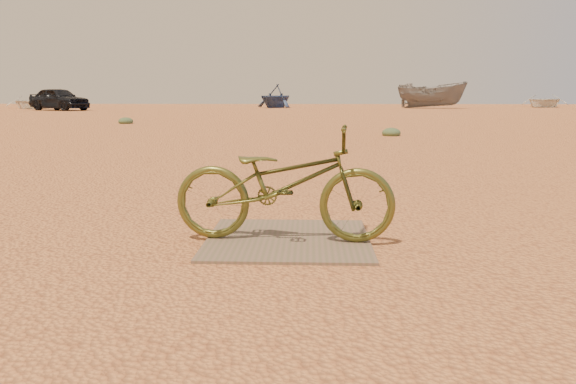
{
  "coord_description": "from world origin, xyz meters",
  "views": [
    {
      "loc": [
        0.08,
        -4.46,
        1.19
      ],
      "look_at": [
        -0.09,
        -0.02,
        0.4
      ],
      "focal_mm": 35.0,
      "sensor_mm": 36.0,
      "label": 1
    }
  ],
  "objects_px": {
    "plywood_board": "(288,239)",
    "boat_mid_right": "(432,95)",
    "bicycle": "(284,183)",
    "car": "(59,99)",
    "boat_far_right": "(544,101)",
    "boat_far_left": "(276,96)",
    "boat_near_left": "(30,102)"
  },
  "relations": [
    {
      "from": "plywood_board",
      "to": "bicycle",
      "type": "xyz_separation_m",
      "value": [
        -0.03,
        -0.06,
        0.47
      ]
    },
    {
      "from": "bicycle",
      "to": "car",
      "type": "height_order",
      "value": "car"
    },
    {
      "from": "bicycle",
      "to": "boat_near_left",
      "type": "xyz_separation_m",
      "value": [
        -21.96,
        39.64,
        0.02
      ]
    },
    {
      "from": "boat_near_left",
      "to": "car",
      "type": "bearing_deg",
      "value": -76.27
    },
    {
      "from": "plywood_board",
      "to": "bicycle",
      "type": "distance_m",
      "value": 0.48
    },
    {
      "from": "bicycle",
      "to": "boat_far_right",
      "type": "bearing_deg",
      "value": -20.11
    },
    {
      "from": "plywood_board",
      "to": "boat_far_right",
      "type": "relative_size",
      "value": 0.25
    },
    {
      "from": "bicycle",
      "to": "boat_far_right",
      "type": "relative_size",
      "value": 0.32
    },
    {
      "from": "boat_far_left",
      "to": "boat_mid_right",
      "type": "height_order",
      "value": "boat_mid_right"
    },
    {
      "from": "car",
      "to": "plywood_board",
      "type": "bearing_deg",
      "value": -125.89
    },
    {
      "from": "car",
      "to": "boat_mid_right",
      "type": "distance_m",
      "value": 28.27
    },
    {
      "from": "bicycle",
      "to": "car",
      "type": "xyz_separation_m",
      "value": [
        -17.57,
        35.07,
        0.32
      ]
    },
    {
      "from": "bicycle",
      "to": "boat_far_left",
      "type": "height_order",
      "value": "boat_far_left"
    },
    {
      "from": "boat_far_right",
      "to": "boat_near_left",
      "type": "bearing_deg",
      "value": -146.14
    },
    {
      "from": "bicycle",
      "to": "car",
      "type": "distance_m",
      "value": 39.22
    },
    {
      "from": "plywood_board",
      "to": "car",
      "type": "relative_size",
      "value": 0.28
    },
    {
      "from": "plywood_board",
      "to": "car",
      "type": "xyz_separation_m",
      "value": [
        -17.59,
        35.01,
        0.79
      ]
    },
    {
      "from": "boat_near_left",
      "to": "boat_far_right",
      "type": "height_order",
      "value": "boat_far_right"
    },
    {
      "from": "boat_far_right",
      "to": "car",
      "type": "bearing_deg",
      "value": -138.65
    },
    {
      "from": "boat_far_left",
      "to": "bicycle",
      "type": "bearing_deg",
      "value": -51.58
    },
    {
      "from": "bicycle",
      "to": "boat_far_right",
      "type": "height_order",
      "value": "boat_far_right"
    },
    {
      "from": "car",
      "to": "boat_mid_right",
      "type": "height_order",
      "value": "boat_mid_right"
    },
    {
      "from": "boat_near_left",
      "to": "boat_far_left",
      "type": "xyz_separation_m",
      "value": [
        19.25,
        3.12,
        0.48
      ]
    },
    {
      "from": "plywood_board",
      "to": "boat_far_left",
      "type": "relative_size",
      "value": 0.36
    },
    {
      "from": "plywood_board",
      "to": "boat_far_right",
      "type": "height_order",
      "value": "boat_far_right"
    },
    {
      "from": "boat_far_left",
      "to": "plywood_board",
      "type": "bearing_deg",
      "value": -51.53
    },
    {
      "from": "plywood_board",
      "to": "boat_far_right",
      "type": "xyz_separation_m",
      "value": [
        20.48,
        45.83,
        0.55
      ]
    },
    {
      "from": "boat_near_left",
      "to": "boat_far_right",
      "type": "bearing_deg",
      "value": -21.74
    },
    {
      "from": "plywood_board",
      "to": "boat_mid_right",
      "type": "xyz_separation_m",
      "value": [
        9.89,
        41.64,
        1.04
      ]
    },
    {
      "from": "plywood_board",
      "to": "car",
      "type": "distance_m",
      "value": 39.19
    },
    {
      "from": "bicycle",
      "to": "boat_near_left",
      "type": "bearing_deg",
      "value": 32.95
    },
    {
      "from": "plywood_board",
      "to": "boat_near_left",
      "type": "relative_size",
      "value": 0.28
    }
  ]
}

